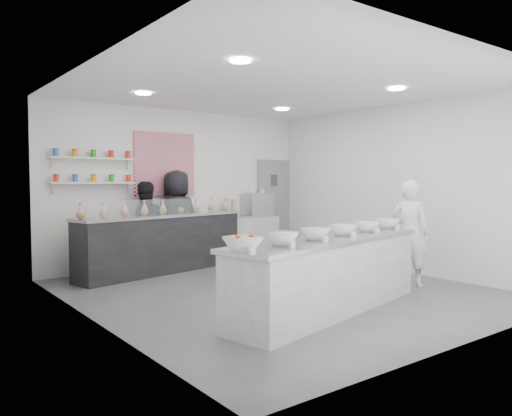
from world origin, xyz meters
The scene contains 26 objects.
floor centered at (0.00, 0.00, 0.00)m, with size 6.00×6.00×0.00m, color #515156.
ceiling centered at (0.00, 0.00, 3.00)m, with size 6.00×6.00×0.00m, color white.
back_wall centered at (0.00, 3.00, 1.50)m, with size 5.50×5.50×0.00m, color white.
left_wall centered at (-2.75, 0.00, 1.50)m, with size 6.00×6.00×0.00m, color white.
right_wall centered at (2.75, 0.00, 1.50)m, with size 6.00×6.00×0.00m, color white.
back_door centered at (2.30, 2.97, 1.05)m, with size 0.88×0.04×2.10m, color gray.
pattern_panel centered at (-0.35, 2.98, 1.95)m, with size 1.25×0.03×1.20m, color #AF0129.
jar_shelf_lower centered at (-1.75, 2.90, 1.60)m, with size 1.45×0.22×0.04m, color silver.
jar_shelf_upper centered at (-1.75, 2.90, 2.02)m, with size 1.45×0.22×0.04m, color silver.
preserve_jars centered at (-1.75, 2.88, 1.88)m, with size 1.45×0.10×0.56m, color red, non-canonical shape.
downlight_0 centered at (-1.40, -1.00, 2.98)m, with size 0.24×0.24×0.02m, color white.
downlight_1 centered at (1.40, -1.00, 2.98)m, with size 0.24×0.24×0.02m, color white.
downlight_2 centered at (-1.40, 1.60, 2.98)m, with size 0.24×0.24×0.02m, color white.
downlight_3 centered at (1.40, 1.60, 2.98)m, with size 0.24×0.24×0.02m, color white.
prep_counter centered at (-0.24, -1.28, 0.46)m, with size 3.39×0.77×0.93m, color #ACACA7.
back_bar centered at (-0.68, 2.42, 0.52)m, with size 3.35×0.61×1.04m, color black.
sneeze_guard centered at (-0.62, 2.13, 1.18)m, with size 3.30×0.01×0.28m, color white.
espresso_ledge centered at (1.55, 2.78, 0.45)m, with size 1.22×0.39×0.91m, color #ACACA7.
espresso_machine centered at (1.71, 2.78, 1.13)m, with size 0.59×0.41×0.45m, color #93969E.
cup_stacks centered at (1.00, 2.78, 1.09)m, with size 0.24×0.24×0.35m, color tan, non-canonical shape.
prep_bowls centered at (-0.24, -1.28, 1.00)m, with size 3.62×0.47×0.15m, color white, non-canonical shape.
label_cards centered at (-0.36, -1.78, 0.96)m, with size 3.31×0.04×0.07m, color white, non-canonical shape.
cookie_bags centered at (-0.68, 2.42, 1.17)m, with size 3.34×0.14×0.26m, color pink, non-canonical shape.
woman_prep centered at (1.89, -0.93, 0.82)m, with size 0.60×0.39×1.65m, color white.
staff_left centered at (-0.94, 2.67, 0.81)m, with size 0.79×0.61×1.62m, color black.
staff_right centered at (-0.28, 2.67, 0.92)m, with size 0.90×0.59×1.84m, color black.
Camera 1 is at (-4.69, -5.65, 1.62)m, focal length 35.00 mm.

